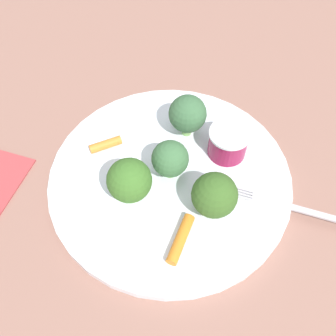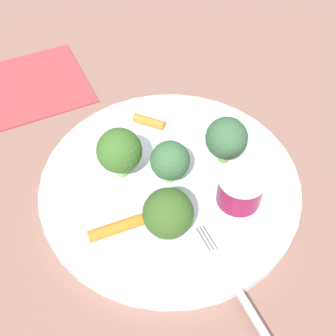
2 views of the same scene
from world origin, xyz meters
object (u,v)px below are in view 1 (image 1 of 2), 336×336
(plate, at_px, (170,177))
(broccoli_floret_3, at_px, (188,114))
(broccoli_floret_2, at_px, (174,159))
(fork, at_px, (302,210))
(carrot_stick_1, at_px, (106,144))
(sauce_cup, at_px, (228,143))
(broccoli_floret_0, at_px, (129,181))
(broccoli_floret_1, at_px, (214,195))
(carrot_stick_0, at_px, (181,239))

(plate, bearing_deg, broccoli_floret_3, -162.41)
(broccoli_floret_3, bearing_deg, plate, 17.59)
(broccoli_floret_2, bearing_deg, fork, 107.03)
(plate, xyz_separation_m, fork, (-0.04, 0.14, 0.01))
(broccoli_floret_3, relative_size, carrot_stick_1, 1.46)
(broccoli_floret_3, xyz_separation_m, fork, (0.02, 0.16, -0.03))
(sauce_cup, relative_size, broccoli_floret_0, 0.79)
(broccoli_floret_3, bearing_deg, carrot_stick_1, -40.89)
(broccoli_floret_1, distance_m, broccoli_floret_3, 0.11)
(carrot_stick_0, bearing_deg, broccoli_floret_0, -98.33)
(sauce_cup, relative_size, carrot_stick_0, 0.88)
(broccoli_floret_1, bearing_deg, carrot_stick_1, -88.94)
(fork, bearing_deg, carrot_stick_1, -75.72)
(broccoli_floret_2, distance_m, carrot_stick_0, 0.08)
(sauce_cup, xyz_separation_m, broccoli_floret_0, (0.11, -0.05, 0.02))
(carrot_stick_0, bearing_deg, broccoli_floret_2, -139.52)
(plate, distance_m, broccoli_floret_3, 0.08)
(broccoli_floret_3, bearing_deg, broccoli_floret_1, 48.47)
(broccoli_floret_3, bearing_deg, sauce_cup, 93.06)
(plate, bearing_deg, broccoli_floret_1, 80.55)
(plate, distance_m, carrot_stick_1, 0.09)
(broccoli_floret_2, xyz_separation_m, carrot_stick_1, (0.02, -0.09, -0.02))
(broccoli_floret_2, relative_size, broccoli_floret_3, 0.90)
(plate, distance_m, broccoli_floret_0, 0.07)
(sauce_cup, bearing_deg, carrot_stick_0, 9.48)
(carrot_stick_0, relative_size, carrot_stick_1, 1.40)
(broccoli_floret_1, xyz_separation_m, fork, (-0.05, 0.08, -0.03))
(broccoli_floret_0, height_order, carrot_stick_0, broccoli_floret_0)
(sauce_cup, xyz_separation_m, broccoli_floret_3, (0.00, -0.05, 0.02))
(broccoli_floret_0, distance_m, carrot_stick_1, 0.08)
(broccoli_floret_1, height_order, broccoli_floret_2, broccoli_floret_1)
(carrot_stick_1, bearing_deg, broccoli_floret_1, 91.06)
(plate, bearing_deg, broccoli_floret_0, -17.17)
(plate, distance_m, broccoli_floret_2, 0.04)
(plate, relative_size, carrot_stick_1, 7.18)
(sauce_cup, relative_size, carrot_stick_1, 1.22)
(fork, bearing_deg, plate, -72.51)
(broccoli_floret_0, relative_size, broccoli_floret_3, 1.05)
(broccoli_floret_3, height_order, carrot_stick_0, broccoli_floret_3)
(broccoli_floret_0, relative_size, broccoli_floret_2, 1.17)
(broccoli_floret_2, bearing_deg, carrot_stick_0, 40.48)
(broccoli_floret_3, xyz_separation_m, carrot_stick_0, (0.12, 0.08, -0.03))
(carrot_stick_0, distance_m, fork, 0.13)
(sauce_cup, distance_m, fork, 0.11)
(broccoli_floret_0, bearing_deg, carrot_stick_0, 81.67)
(broccoli_floret_1, bearing_deg, plate, -99.45)
(broccoli_floret_2, bearing_deg, broccoli_floret_3, -159.18)
(broccoli_floret_1, xyz_separation_m, carrot_stick_0, (0.05, -0.01, -0.02))
(broccoli_floret_2, relative_size, carrot_stick_1, 1.32)
(broccoli_floret_2, relative_size, carrot_stick_0, 0.94)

